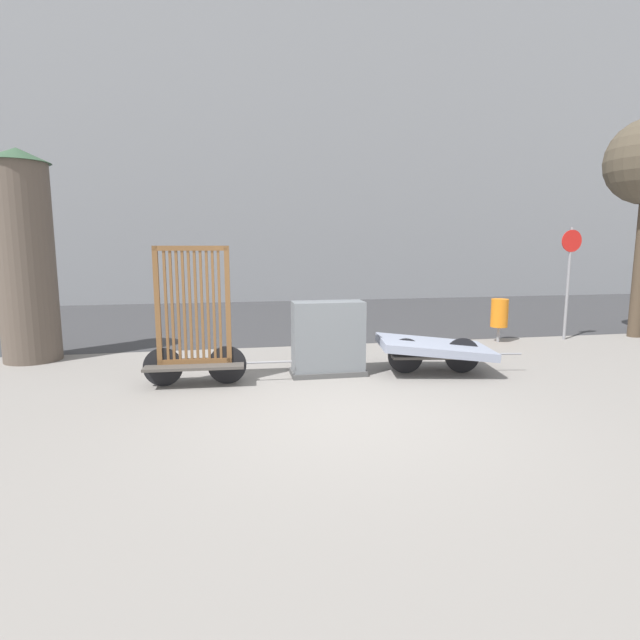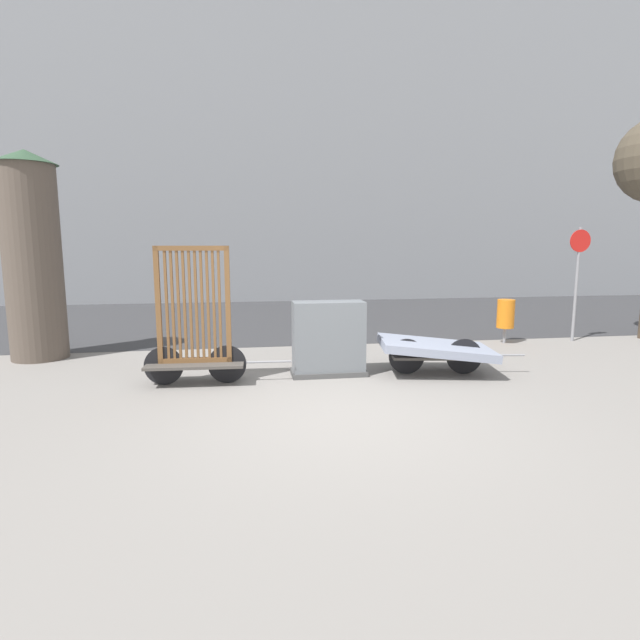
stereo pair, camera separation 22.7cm
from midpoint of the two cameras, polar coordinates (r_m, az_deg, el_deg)
name	(u,v)px [view 1 (the left image)]	position (r m, az deg, el deg)	size (l,w,h in m)	color
ground_plane	(346,416)	(6.04, 1.95, -10.89)	(60.00, 60.00, 0.00)	gray
road_strip	(277,317)	(13.93, -5.42, 0.29)	(56.00, 7.98, 0.01)	#38383A
building_facade	(258,92)	(20.53, -7.45, 24.38)	(48.00, 4.00, 15.22)	gray
bike_cart_with_bedframe	(195,336)	(7.38, -14.99, -1.75)	(2.13, 0.65, 2.00)	#4C4742
bike_cart_with_mattress	(434,348)	(8.04, 12.15, -3.18)	(2.32, 1.34, 0.57)	#4C4742
utility_cabinet	(328,341)	(7.73, 0.08, -2.42)	(1.16, 0.51, 1.15)	#4C4C4C
trash_bin	(499,313)	(10.94, 19.26, 0.73)	(0.35, 0.35, 0.90)	gray
sign_post	(569,270)	(11.71, 26.10, 5.14)	(0.46, 0.06, 2.37)	gray
advertising_column	(25,255)	(10.01, -31.22, 6.33)	(1.05, 1.05, 3.61)	brown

